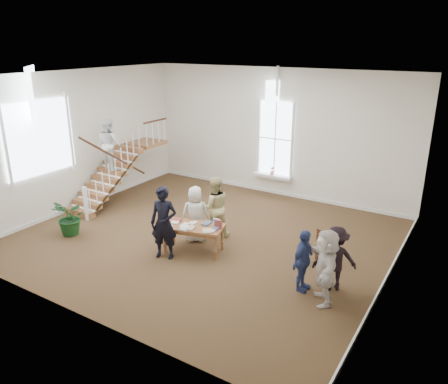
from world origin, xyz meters
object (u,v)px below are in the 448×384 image
Objects in this scene: woman_cluster_c at (326,267)px; woman_cluster_b at (335,258)px; elderly_woman at (196,214)px; woman_cluster_a at (303,261)px; floor_plant at (70,217)px; person_yellow at (214,207)px; police_officer at (164,223)px; library_table at (193,229)px; side_chair at (319,246)px.

woman_cluster_b is at bearing 153.68° from woman_cluster_c.
elderly_woman reaches higher than woman_cluster_a.
person_yellow is at bearing 30.42° from floor_plant.
floor_plant is at bearing -12.22° from person_yellow.
person_yellow is at bearing 58.40° from police_officer.
elderly_woman is 4.14m from woman_cluster_b.
floor_plant is (-3.58, -2.10, -0.36)m from person_yellow.
woman_cluster_a reaches higher than floor_plant.
library_table is 1.62× the size of floor_plant.
person_yellow is 2.10× the size of side_chair.
library_table is 0.83m from police_officer.
elderly_woman is at bearing -130.80° from woman_cluster_c.
woman_cluster_c is (3.82, -1.56, -0.05)m from person_yellow.
elderly_woman is at bearing 80.56° from woman_cluster_a.
woman_cluster_a is at bearing 132.67° from elderly_woman.
woman_cluster_c reaches higher than floor_plant.
person_yellow is at bearing -154.57° from elderly_woman.
woman_cluster_c is 1.98× the size of side_chair.
woman_cluster_a is 0.86× the size of woman_cluster_c.
library_table is 3.20m from woman_cluster_a.
woman_cluster_b is 1.77× the size of side_chair.
person_yellow reaches higher than elderly_woman.
police_officer is at bearing 51.82° from elderly_woman.
person_yellow is 1.23× the size of woman_cluster_a.
woman_cluster_b is (0.58, 0.45, 0.03)m from woman_cluster_a.
floor_plant is at bearing -7.57° from elderly_woman.
woman_cluster_b reaches higher than library_table.
woman_cluster_c is (0.58, -0.20, 0.11)m from woman_cluster_a.
woman_cluster_c is 1.82m from side_chair.
library_table is 3.29m from side_chair.
side_chair is (3.51, 1.81, -0.49)m from police_officer.
library_table is 3.76m from floor_plant.
elderly_woman is 0.59m from person_yellow.
police_officer is 3.66m from woman_cluster_a.
elderly_woman is at bearing 16.39° from person_yellow.
library_table is 1.14m from person_yellow.
person_yellow is (0.40, 1.75, -0.06)m from police_officer.
side_chair is at bearing 8.64° from police_officer.
person_yellow is at bearing 71.42° from woman_cluster_a.
side_chair is at bearing 155.81° from elderly_woman.
woman_cluster_a is at bearing -12.65° from police_officer.
woman_cluster_a is at bearing 9.31° from woman_cluster_b.
library_table is 1.10× the size of elderly_woman.
elderly_woman is 0.94× the size of woman_cluster_c.
side_chair is (3.11, 0.06, -0.43)m from person_yellow.
woman_cluster_a is 1.71× the size of side_chair.
person_yellow is 1.66× the size of floor_plant.
woman_cluster_a is 6.86m from floor_plant.
elderly_woman reaches higher than library_table.
police_officer is at bearing -139.92° from library_table.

